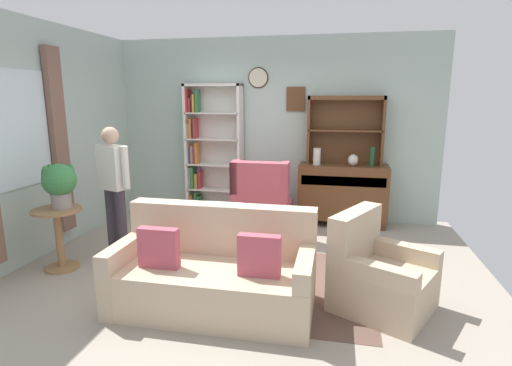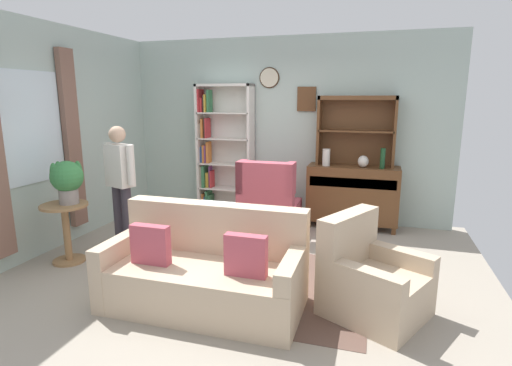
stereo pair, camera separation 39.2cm
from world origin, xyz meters
name	(u,v)px [view 2 (the right image)]	position (x,y,z in m)	size (l,w,h in m)	color
ground_plane	(243,268)	(0.00, 0.00, -0.01)	(5.40, 4.60, 0.02)	#9E9384
wall_back	(285,129)	(0.00, 2.13, 1.41)	(5.00, 0.09, 2.80)	#ADC1B7
wall_left	(47,138)	(-2.52, -0.04, 1.40)	(0.16, 4.20, 2.80)	#ADC1B7
area_rug	(251,281)	(0.20, -0.30, 0.00)	(2.39, 1.84, 0.01)	brown
bookshelf	(221,152)	(-1.01, 1.95, 1.04)	(0.90, 0.30, 2.10)	silver
sideboard	(352,194)	(1.08, 1.86, 0.51)	(1.30, 0.45, 0.92)	brown
sideboard_hutch	(356,121)	(1.08, 1.97, 1.56)	(1.10, 0.26, 1.00)	brown
vase_tall	(326,157)	(0.69, 1.78, 1.04)	(0.11, 0.11, 0.25)	beige
vase_round	(363,161)	(1.21, 1.79, 1.01)	(0.15, 0.15, 0.17)	beige
bottle_wine	(383,158)	(1.47, 1.77, 1.06)	(0.07, 0.07, 0.29)	#194223
couch_floral	(205,272)	(-0.07, -0.86, 0.31)	(1.80, 0.86, 0.90)	#C6AD8E
armchair_floral	(371,283)	(1.40, -0.59, 0.29)	(1.04, 1.03, 0.88)	#C6AD8E
wingback_chair	(269,207)	(-0.03, 1.26, 0.38)	(0.79, 0.81, 1.05)	#B74C5B
plant_stand	(66,227)	(-2.01, -0.42, 0.43)	(0.52, 0.52, 0.70)	#997047
potted_plant_large	(67,179)	(-1.97, -0.38, 0.99)	(0.36, 0.36, 0.50)	gray
person_reading	(120,179)	(-1.62, 0.12, 0.91)	(0.52, 0.30, 1.56)	#38333D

